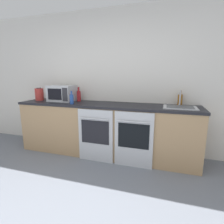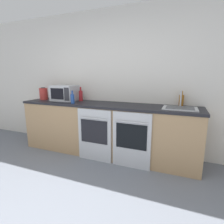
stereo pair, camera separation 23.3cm
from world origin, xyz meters
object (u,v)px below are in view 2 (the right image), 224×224
Objects in this scene: oven_right at (131,140)px; bottle_amber at (181,100)px; kettle at (44,94)px; oven_left at (94,135)px; sink at (180,108)px; microwave at (65,93)px; bottle_blue at (72,99)px; bottle_red at (81,95)px.

bottle_amber is at bearing 39.48° from oven_right.
kettle is at bearing -175.70° from bottle_amber.
oven_left is 1.42m from sink.
microwave is 0.45m from bottle_blue.
oven_left is at bearing -24.47° from microwave.
bottle_red is (0.32, 0.08, -0.04)m from microwave.
oven_left is 1.80× the size of sink.
microwave reaches higher than kettle.
bottle_red reaches higher than oven_left.
bottle_red reaches higher than sink.
bottle_red is at bearing -177.39° from bottle_amber.
oven_left is 0.92m from bottle_red.
bottle_blue is at bearing 173.64° from oven_right.
microwave is 2.15m from bottle_amber.
bottle_red is at bearing 8.04° from kettle.
bottle_amber is (1.30, 0.55, 0.58)m from oven_left.
bottle_blue is (0.04, -0.34, -0.02)m from bottle_red.
oven_left is 1.00× the size of oven_right.
microwave reaches higher than bottle_red.
bottle_amber is at bearing 13.33° from bottle_blue.
bottle_blue is (-0.49, 0.12, 0.57)m from oven_left.
microwave is 0.97× the size of sink.
oven_right is 1.04m from bottle_amber.
bottle_red is at bearing 96.74° from bottle_blue.
microwave is 1.93× the size of kettle.
kettle is at bearing 178.87° from sink.
bottle_red is 1.83m from bottle_amber.
bottle_red is (-1.16, 0.47, 0.59)m from oven_right.
oven_right is 1.80× the size of sink.
microwave is (-0.84, 0.38, 0.64)m from oven_left.
sink is (1.29, 0.30, 0.50)m from oven_left.
oven_right is at bearing -6.36° from bottle_blue.
bottle_red is at bearing 14.22° from microwave.
bottle_blue is at bearing -174.44° from sink.
kettle is at bearing 169.96° from oven_right.
oven_left is 0.64m from oven_right.
microwave is at bearing -175.62° from bottle_amber.
oven_right is at bearing -21.83° from bottle_red.
oven_right is at bearing -140.52° from bottle_amber.
oven_right is 0.88m from sink.
bottle_amber is (0.67, 0.55, 0.58)m from oven_right.
sink is (-0.01, -0.25, -0.08)m from bottle_amber.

